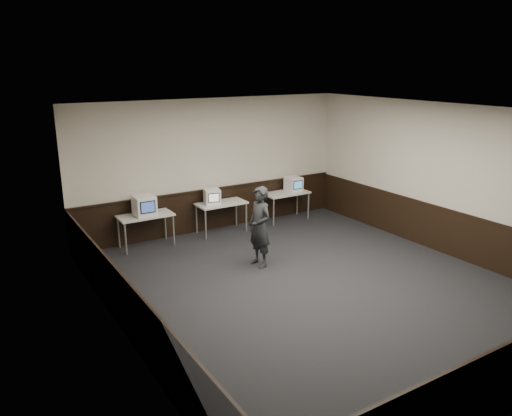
{
  "coord_description": "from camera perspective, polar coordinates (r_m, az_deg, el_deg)",
  "views": [
    {
      "loc": [
        -5.34,
        -6.67,
        3.98
      ],
      "look_at": [
        -0.25,
        1.6,
        1.15
      ],
      "focal_mm": 35.0,
      "sensor_mm": 36.0,
      "label": 1
    }
  ],
  "objects": [
    {
      "name": "wainscot_rail",
      "position": [
        12.26,
        -4.8,
        2.22
      ],
      "size": [
        6.98,
        0.06,
        0.04
      ],
      "primitive_type": "cube",
      "color": "black",
      "rests_on": "wainscot_back"
    },
    {
      "name": "desk_right",
      "position": [
        12.99,
        3.45,
        1.5
      ],
      "size": [
        1.2,
        0.6,
        0.75
      ],
      "color": "beige",
      "rests_on": "ground"
    },
    {
      "name": "floor",
      "position": [
        9.43,
        6.47,
        -8.84
      ],
      "size": [
        8.0,
        8.0,
        0.0
      ],
      "primitive_type": "plane",
      "color": "black",
      "rests_on": "ground"
    },
    {
      "name": "ceiling",
      "position": [
        8.58,
        7.15,
        10.91
      ],
      "size": [
        8.0,
        8.0,
        0.0
      ],
      "primitive_type": "plane",
      "rotation": [
        3.14,
        0.0,
        0.0
      ],
      "color": "white",
      "rests_on": "back_wall"
    },
    {
      "name": "wainscot_right",
      "position": [
        11.59,
        20.28,
        -2.27
      ],
      "size": [
        0.04,
        7.98,
        1.0
      ],
      "primitive_type": "cube",
      "color": "black",
      "rests_on": "right_wall"
    },
    {
      "name": "right_wall",
      "position": [
        11.33,
        20.88,
        3.04
      ],
      "size": [
        0.0,
        8.0,
        8.0
      ],
      "primitive_type": "plane",
      "rotation": [
        1.57,
        0.0,
        -1.57
      ],
      "color": "beige",
      "rests_on": "ground"
    },
    {
      "name": "person",
      "position": [
        10.0,
        0.42,
        -2.17
      ],
      "size": [
        0.44,
        0.63,
        1.65
      ],
      "primitive_type": "imported",
      "rotation": [
        0.0,
        0.0,
        -1.48
      ],
      "color": "black",
      "rests_on": "ground"
    },
    {
      "name": "emac_left",
      "position": [
        11.2,
        -12.64,
        0.27
      ],
      "size": [
        0.45,
        0.49,
        0.45
      ],
      "rotation": [
        0.0,
        0.0,
        -0.01
      ],
      "color": "white",
      "rests_on": "desk_left"
    },
    {
      "name": "emac_right",
      "position": [
        13.08,
        4.31,
        2.75
      ],
      "size": [
        0.38,
        0.41,
        0.38
      ],
      "rotation": [
        0.0,
        0.0,
        -0.01
      ],
      "color": "white",
      "rests_on": "desk_right"
    },
    {
      "name": "back_wall",
      "position": [
        12.17,
        -4.95,
        4.9
      ],
      "size": [
        7.0,
        0.0,
        7.0
      ],
      "primitive_type": "plane",
      "rotation": [
        1.57,
        0.0,
        0.0
      ],
      "color": "beige",
      "rests_on": "ground"
    },
    {
      "name": "wainscot_left",
      "position": [
        7.75,
        -14.58,
        -11.0
      ],
      "size": [
        0.04,
        7.98,
        1.0
      ],
      "primitive_type": "cube",
      "color": "black",
      "rests_on": "left_wall"
    },
    {
      "name": "left_wall",
      "position": [
        7.32,
        -15.33,
        -3.33
      ],
      "size": [
        0.0,
        8.0,
        8.0
      ],
      "primitive_type": "plane",
      "rotation": [
        1.57,
        0.0,
        1.57
      ],
      "color": "beige",
      "rests_on": "ground"
    },
    {
      "name": "emac_center",
      "position": [
        11.89,
        -5.04,
        1.32
      ],
      "size": [
        0.45,
        0.46,
        0.36
      ],
      "rotation": [
        0.0,
        0.0,
        -0.26
      ],
      "color": "white",
      "rests_on": "desk_center"
    },
    {
      "name": "wainscot_back",
      "position": [
        12.41,
        -4.78,
        -0.09
      ],
      "size": [
        6.98,
        0.04,
        1.0
      ],
      "primitive_type": "cube",
      "color": "black",
      "rests_on": "back_wall"
    },
    {
      "name": "desk_left",
      "position": [
        11.33,
        -12.52,
        -1.1
      ],
      "size": [
        1.2,
        0.6,
        0.75
      ],
      "color": "beige",
      "rests_on": "ground"
    },
    {
      "name": "desk_center",
      "position": [
        12.04,
        -3.98,
        0.29
      ],
      "size": [
        1.2,
        0.6,
        0.75
      ],
      "color": "beige",
      "rests_on": "ground"
    }
  ]
}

